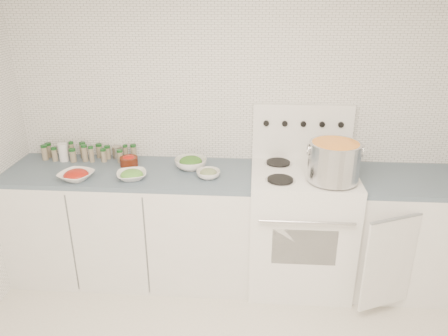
# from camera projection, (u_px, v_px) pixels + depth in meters

# --- Properties ---
(room_walls) EXTENTS (3.54, 3.04, 2.52)m
(room_walls) POSITION_uv_depth(u_px,v_px,m) (229.00, 143.00, 1.88)
(room_walls) COLOR white
(room_walls) RESTS_ON ground
(counter_left) EXTENTS (1.85, 0.62, 0.90)m
(counter_left) POSITION_uv_depth(u_px,v_px,m) (133.00, 223.00, 3.45)
(counter_left) COLOR white
(counter_left) RESTS_ON ground
(stove) EXTENTS (0.76, 0.70, 1.36)m
(stove) POSITION_uv_depth(u_px,v_px,m) (300.00, 224.00, 3.35)
(stove) COLOR white
(stove) RESTS_ON ground
(counter_right) EXTENTS (0.89, 0.79, 0.90)m
(counter_right) POSITION_uv_depth(u_px,v_px,m) (409.00, 233.00, 3.31)
(counter_right) COLOR white
(counter_right) RESTS_ON ground
(stock_pot) EXTENTS (0.37, 0.35, 0.27)m
(stock_pot) POSITION_uv_depth(u_px,v_px,m) (334.00, 160.00, 2.96)
(stock_pot) COLOR silver
(stock_pot) RESTS_ON stove
(bowl_tomato) EXTENTS (0.29, 0.29, 0.08)m
(bowl_tomato) POSITION_uv_depth(u_px,v_px,m) (76.00, 175.00, 3.12)
(bowl_tomato) COLOR white
(bowl_tomato) RESTS_ON counter_left
(bowl_snowpea) EXTENTS (0.26, 0.26, 0.07)m
(bowl_snowpea) POSITION_uv_depth(u_px,v_px,m) (132.00, 175.00, 3.13)
(bowl_snowpea) COLOR white
(bowl_snowpea) RESTS_ON counter_left
(bowl_broccoli) EXTENTS (0.30, 0.30, 0.10)m
(bowl_broccoli) POSITION_uv_depth(u_px,v_px,m) (191.00, 163.00, 3.30)
(bowl_broccoli) COLOR white
(bowl_broccoli) RESTS_ON counter_left
(bowl_zucchini) EXTENTS (0.18, 0.18, 0.07)m
(bowl_zucchini) POSITION_uv_depth(u_px,v_px,m) (208.00, 174.00, 3.15)
(bowl_zucchini) COLOR white
(bowl_zucchini) RESTS_ON counter_left
(bowl_pepper) EXTENTS (0.14, 0.14, 0.08)m
(bowl_pepper) POSITION_uv_depth(u_px,v_px,m) (129.00, 161.00, 3.36)
(bowl_pepper) COLOR #521C0E
(bowl_pepper) RESTS_ON counter_left
(salt_canister) EXTENTS (0.08, 0.08, 0.14)m
(salt_canister) POSITION_uv_depth(u_px,v_px,m) (63.00, 152.00, 3.44)
(salt_canister) COLOR white
(salt_canister) RESTS_ON counter_left
(tin_can) EXTENTS (0.10, 0.10, 0.10)m
(tin_can) POSITION_uv_depth(u_px,v_px,m) (117.00, 152.00, 3.51)
(tin_can) COLOR gray
(tin_can) RESTS_ON counter_left
(spice_cluster) EXTENTS (0.74, 0.16, 0.14)m
(spice_cluster) POSITION_uv_depth(u_px,v_px,m) (85.00, 152.00, 3.47)
(spice_cluster) COLOR gray
(spice_cluster) RESTS_ON counter_left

